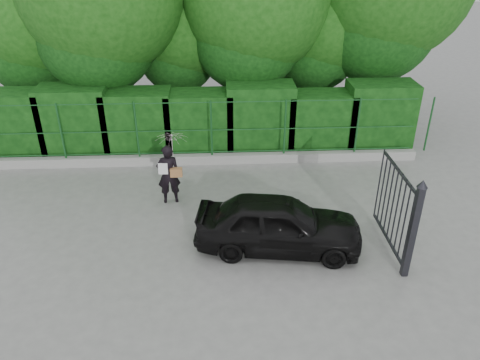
{
  "coord_description": "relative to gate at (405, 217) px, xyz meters",
  "views": [
    {
      "loc": [
        0.61,
        -9.03,
        6.72
      ],
      "look_at": [
        1.13,
        1.3,
        1.1
      ],
      "focal_mm": 35.0,
      "sensor_mm": 36.0,
      "label": 1
    }
  ],
  "objects": [
    {
      "name": "ground",
      "position": [
        -4.6,
        0.72,
        -1.19
      ],
      "size": [
        80.0,
        80.0,
        0.0
      ],
      "primitive_type": "plane",
      "color": "gray"
    },
    {
      "name": "car",
      "position": [
        -2.64,
        0.68,
        -0.53
      ],
      "size": [
        4.03,
        2.06,
        1.31
      ],
      "primitive_type": "imported",
      "rotation": [
        0.0,
        0.0,
        1.43
      ],
      "color": "black",
      "rests_on": "ground"
    },
    {
      "name": "gate",
      "position": [
        0.0,
        0.0,
        0.0
      ],
      "size": [
        0.22,
        2.33,
        2.36
      ],
      "color": "black",
      "rests_on": "ground"
    },
    {
      "name": "woman",
      "position": [
        -5.27,
        2.93,
        0.1
      ],
      "size": [
        0.91,
        0.86,
        2.0
      ],
      "color": "black",
      "rests_on": "ground"
    },
    {
      "name": "fence",
      "position": [
        -4.38,
        5.22,
        0.01
      ],
      "size": [
        14.13,
        0.06,
        1.8
      ],
      "color": "#174C1F",
      "rests_on": "kerb"
    },
    {
      "name": "kerb",
      "position": [
        -4.6,
        5.22,
        -1.04
      ],
      "size": [
        14.0,
        0.25,
        0.3
      ],
      "primitive_type": "cube",
      "color": "#9E9E99",
      "rests_on": "ground"
    },
    {
      "name": "hedge",
      "position": [
        -4.62,
        6.22,
        -0.1
      ],
      "size": [
        14.2,
        1.2,
        2.3
      ],
      "color": "black",
      "rests_on": "ground"
    }
  ]
}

